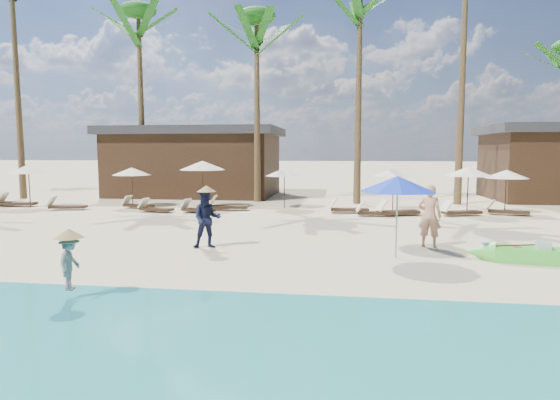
# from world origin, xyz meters

# --- Properties ---
(ground) EXTENTS (240.00, 240.00, 0.00)m
(ground) POSITION_xyz_m (0.00, 0.00, 0.00)
(ground) COLOR beige
(ground) RESTS_ON ground
(wet_sand_strip) EXTENTS (240.00, 4.50, 0.01)m
(wet_sand_strip) POSITION_xyz_m (0.00, -5.00, 0.00)
(wet_sand_strip) COLOR tan
(wet_sand_strip) RESTS_ON ground
(tourist) EXTENTS (0.79, 0.66, 1.86)m
(tourist) POSITION_xyz_m (3.98, 2.64, 0.93)
(tourist) COLOR tan
(tourist) RESTS_ON ground
(vendor_green) EXTENTS (0.99, 0.87, 1.71)m
(vendor_green) POSITION_xyz_m (-2.46, 1.62, 0.86)
(vendor_green) COLOR #131834
(vendor_green) RESTS_ON ground
(vendor_yellow) EXTENTS (0.52, 0.75, 1.07)m
(vendor_yellow) POSITION_xyz_m (-3.67, -3.32, 0.71)
(vendor_yellow) COLOR gray
(vendor_yellow) RESTS_ON ground
(blue_umbrella) EXTENTS (2.02, 2.02, 2.17)m
(blue_umbrella) POSITION_xyz_m (2.87, 1.11, 1.97)
(blue_umbrella) COLOR #99999E
(blue_umbrella) RESTS_ON ground
(resort_parasol_2) EXTENTS (2.07, 2.07, 2.13)m
(resort_parasol_2) POSITION_xyz_m (-14.21, 10.01, 1.92)
(resort_parasol_2) COLOR #352016
(resort_parasol_2) RESTS_ON ground
(lounger_2_left) EXTENTS (1.93, 0.74, 0.64)m
(lounger_2_left) POSITION_xyz_m (-15.15, 10.17, 0.21)
(lounger_2_left) COLOR #352016
(lounger_2_left) RESTS_ON ground
(resort_parasol_3) EXTENTS (1.93, 1.93, 1.99)m
(resort_parasol_3) POSITION_xyz_m (-9.22, 11.00, 1.80)
(resort_parasol_3) COLOR #352016
(resort_parasol_3) RESTS_ON ground
(lounger_3_left) EXTENTS (1.85, 0.91, 0.60)m
(lounger_3_left) POSITION_xyz_m (-11.84, 9.29, 0.20)
(lounger_3_left) COLOR #352016
(lounger_3_left) RESTS_ON ground
(lounger_3_right) EXTENTS (1.68, 0.79, 0.55)m
(lounger_3_right) POSITION_xyz_m (-8.71, 10.36, 0.18)
(lounger_3_right) COLOR #352016
(lounger_3_right) RESTS_ON ground
(resort_parasol_4) EXTENTS (2.27, 2.27, 2.34)m
(resort_parasol_4) POSITION_xyz_m (-5.53, 11.08, 2.11)
(resort_parasol_4) COLOR #352016
(resort_parasol_4) RESTS_ON ground
(lounger_4_left) EXTENTS (1.73, 0.81, 0.57)m
(lounger_4_left) POSITION_xyz_m (-7.25, 9.08, 0.19)
(lounger_4_left) COLOR #352016
(lounger_4_left) RESTS_ON ground
(lounger_4_right) EXTENTS (1.72, 0.96, 0.56)m
(lounger_4_right) POSITION_xyz_m (-5.24, 9.09, 0.19)
(lounger_4_right) COLOR #352016
(lounger_4_right) RESTS_ON ground
(resort_parasol_5) EXTENTS (1.92, 1.92, 1.98)m
(resort_parasol_5) POSITION_xyz_m (-1.47, 11.43, 1.79)
(resort_parasol_5) COLOR #352016
(resort_parasol_5) RESTS_ON ground
(lounger_5_left) EXTENTS (1.92, 0.75, 0.64)m
(lounger_5_left) POSITION_xyz_m (-4.11, 10.22, 0.21)
(lounger_5_left) COLOR #352016
(lounger_5_left) RESTS_ON ground
(resort_parasol_6) EXTENTS (1.96, 1.96, 2.02)m
(resort_parasol_6) POSITION_xyz_m (3.79, 11.36, 1.82)
(resort_parasol_6) COLOR #352016
(resort_parasol_6) RESTS_ON ground
(lounger_6_left) EXTENTS (1.84, 0.66, 0.61)m
(lounger_6_left) POSITION_xyz_m (1.60, 10.02, 0.21)
(lounger_6_left) COLOR #352016
(lounger_6_left) RESTS_ON ground
(lounger_6_right) EXTENTS (1.70, 0.58, 0.57)m
(lounger_6_right) POSITION_xyz_m (2.75, 9.12, 0.19)
(lounger_6_right) COLOR #352016
(lounger_6_right) RESTS_ON ground
(resort_parasol_7) EXTENTS (2.07, 2.07, 2.13)m
(resort_parasol_7) POSITION_xyz_m (6.94, 10.32, 1.92)
(resort_parasol_7) COLOR #352016
(resort_parasol_7) RESTS_ON ground
(lounger_7_left) EXTENTS (1.98, 1.15, 0.64)m
(lounger_7_left) POSITION_xyz_m (3.71, 9.37, 0.21)
(lounger_7_left) COLOR #352016
(lounger_7_left) RESTS_ON ground
(lounger_7_right) EXTENTS (1.85, 1.07, 0.60)m
(lounger_7_right) POSITION_xyz_m (6.46, 9.73, 0.20)
(lounger_7_right) COLOR #352016
(lounger_7_right) RESTS_ON ground
(resort_parasol_8) EXTENTS (1.91, 1.91, 1.97)m
(resort_parasol_8) POSITION_xyz_m (8.79, 11.08, 1.78)
(resort_parasol_8) COLOR #352016
(resort_parasol_8) RESTS_ON ground
(lounger_8_left) EXTENTS (1.82, 1.01, 0.59)m
(lounger_8_left) POSITION_xyz_m (8.56, 10.30, 0.20)
(lounger_8_left) COLOR #352016
(lounger_8_left) RESTS_ON ground
(palm_1) EXTENTS (2.08, 2.08, 13.60)m
(palm_1) POSITION_xyz_m (-17.59, 14.06, 10.82)
(palm_1) COLOR brown
(palm_1) RESTS_ON ground
(palm_2) EXTENTS (2.08, 2.08, 11.33)m
(palm_2) POSITION_xyz_m (-10.45, 15.08, 9.18)
(palm_2) COLOR brown
(palm_2) RESTS_ON ground
(palm_3) EXTENTS (2.08, 2.08, 10.52)m
(palm_3) POSITION_xyz_m (-3.36, 14.27, 8.58)
(palm_3) COLOR brown
(palm_3) RESTS_ON ground
(palm_4) EXTENTS (2.08, 2.08, 11.70)m
(palm_4) POSITION_xyz_m (2.15, 14.01, 9.45)
(palm_4) COLOR brown
(palm_4) RESTS_ON ground
(pavilion_west) EXTENTS (10.80, 6.60, 4.30)m
(pavilion_west) POSITION_xyz_m (-8.00, 17.50, 2.19)
(pavilion_west) COLOR #352016
(pavilion_west) RESTS_ON ground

